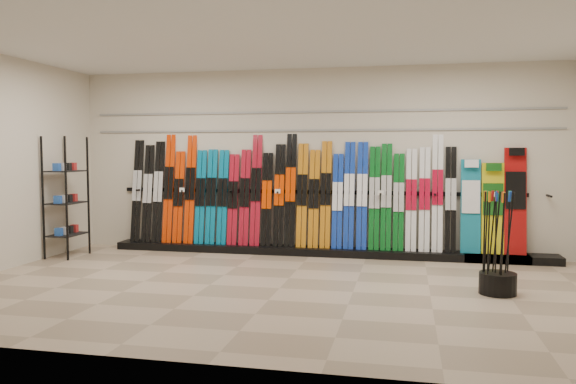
# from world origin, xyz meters

# --- Properties ---
(floor) EXTENTS (8.00, 8.00, 0.00)m
(floor) POSITION_xyz_m (0.00, 0.00, 0.00)
(floor) COLOR gray
(floor) RESTS_ON ground
(back_wall) EXTENTS (8.00, 0.00, 8.00)m
(back_wall) POSITION_xyz_m (0.00, 2.50, 1.50)
(back_wall) COLOR beige
(back_wall) RESTS_ON floor
(ceiling) EXTENTS (8.00, 8.00, 0.00)m
(ceiling) POSITION_xyz_m (0.00, 0.00, 3.00)
(ceiling) COLOR silver
(ceiling) RESTS_ON back_wall
(ski_rack_base) EXTENTS (8.00, 0.40, 0.12)m
(ski_rack_base) POSITION_xyz_m (0.22, 2.28, 0.06)
(ski_rack_base) COLOR black
(ski_rack_base) RESTS_ON floor
(skis) EXTENTS (5.38, 0.29, 1.83)m
(skis) POSITION_xyz_m (-0.46, 2.36, 0.95)
(skis) COLOR black
(skis) RESTS_ON ski_rack_base
(snowboards) EXTENTS (0.95, 0.25, 1.60)m
(snowboards) POSITION_xyz_m (2.79, 2.35, 0.85)
(snowboards) COLOR #14728C
(snowboards) RESTS_ON ski_rack_base
(accessory_rack) EXTENTS (0.40, 0.60, 1.89)m
(accessory_rack) POSITION_xyz_m (-3.75, 1.35, 0.95)
(accessory_rack) COLOR black
(accessory_rack) RESTS_ON floor
(pole_bin) EXTENTS (0.42, 0.42, 0.25)m
(pole_bin) POSITION_xyz_m (2.54, 0.26, 0.12)
(pole_bin) COLOR black
(pole_bin) RESTS_ON floor
(ski_poles) EXTENTS (0.33, 0.37, 1.18)m
(ski_poles) POSITION_xyz_m (2.52, 0.26, 0.61)
(ski_poles) COLOR black
(ski_poles) RESTS_ON pole_bin
(slatwall_rail_0) EXTENTS (7.60, 0.02, 0.03)m
(slatwall_rail_0) POSITION_xyz_m (0.00, 2.48, 2.00)
(slatwall_rail_0) COLOR gray
(slatwall_rail_0) RESTS_ON back_wall
(slatwall_rail_1) EXTENTS (7.60, 0.02, 0.03)m
(slatwall_rail_1) POSITION_xyz_m (0.00, 2.48, 2.30)
(slatwall_rail_1) COLOR gray
(slatwall_rail_1) RESTS_ON back_wall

